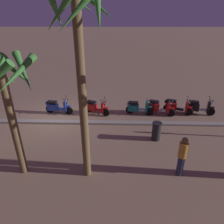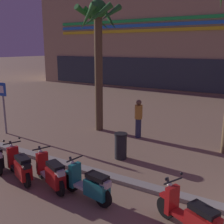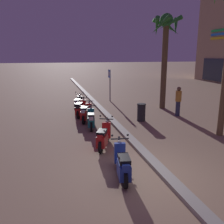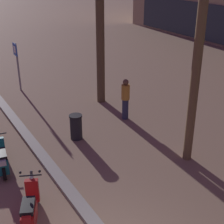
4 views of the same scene
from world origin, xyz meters
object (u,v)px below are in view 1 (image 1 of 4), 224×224
object	(u,v)px
scooter_blue_gap_after_mid	(57,107)
pedestrian_by_palm_tree	(182,156)
palm_tree_far_corner	(3,85)
palm_tree_by_mall_entrance	(79,38)
scooter_red_last_in_row	(176,107)
scooter_red_mid_centre	(95,107)
scooter_red_mid_rear	(158,107)
scooter_teal_tail_end	(137,108)
scooter_black_second_in_line	(198,107)
litter_bin	(156,131)

from	to	relation	value
scooter_blue_gap_after_mid	pedestrian_by_palm_tree	distance (m)	8.28
palm_tree_far_corner	palm_tree_by_mall_entrance	distance (m)	2.99
scooter_red_last_in_row	scooter_red_mid_centre	bearing A→B (deg)	2.53
scooter_red_last_in_row	scooter_red_mid_centre	world-z (taller)	same
scooter_red_mid_rear	scooter_teal_tail_end	distance (m)	1.32
scooter_teal_tail_end	scooter_blue_gap_after_mid	xyz separation A→B (m)	(5.11, 0.04, 0.00)
scooter_black_second_in_line	palm_tree_far_corner	distance (m)	10.92
scooter_red_mid_rear	palm_tree_far_corner	world-z (taller)	palm_tree_far_corner
scooter_blue_gap_after_mid	scooter_red_mid_centre	bearing A→B (deg)	-179.67
scooter_blue_gap_after_mid	scooter_red_last_in_row	bearing A→B (deg)	-178.18
scooter_red_last_in_row	palm_tree_far_corner	bearing A→B (deg)	36.64
scooter_red_last_in_row	litter_bin	size ratio (longest dim) A/B	1.84
scooter_blue_gap_after_mid	litter_bin	distance (m)	6.47
scooter_red_last_in_row	scooter_blue_gap_after_mid	distance (m)	7.56
pedestrian_by_palm_tree	palm_tree_far_corner	bearing A→B (deg)	-0.00
palm_tree_far_corner	litter_bin	xyz separation A→B (m)	(-5.74, -2.48, -3.18)
scooter_red_mid_rear	litter_bin	xyz separation A→B (m)	(0.60, 2.93, 0.02)
scooter_red_last_in_row	litter_bin	world-z (taller)	scooter_red_last_in_row
scooter_red_mid_rear	palm_tree_by_mall_entrance	bearing A→B (deg)	55.67
scooter_black_second_in_line	scooter_red_mid_rear	xyz separation A→B (m)	(2.52, 0.11, 0.01)
scooter_teal_tail_end	pedestrian_by_palm_tree	distance (m)	5.52
scooter_teal_tail_end	palm_tree_by_mall_entrance	bearing A→B (deg)	65.95
scooter_red_mid_rear	palm_tree_far_corner	xyz separation A→B (m)	(6.34, 5.41, 3.20)
scooter_teal_tail_end	scooter_red_mid_centre	size ratio (longest dim) A/B	1.05
scooter_black_second_in_line	scooter_red_mid_centre	xyz separation A→B (m)	(6.49, 0.19, -0.01)
pedestrian_by_palm_tree	scooter_red_last_in_row	bearing A→B (deg)	-102.39
scooter_red_mid_centre	pedestrian_by_palm_tree	xyz separation A→B (m)	(-3.88, 5.34, 0.46)
scooter_red_mid_rear	scooter_blue_gap_after_mid	distance (m)	6.42
scooter_red_mid_centre	litter_bin	bearing A→B (deg)	139.74
scooter_red_mid_centre	scooter_blue_gap_after_mid	size ratio (longest dim) A/B	0.92
palm_tree_by_mall_entrance	scooter_teal_tail_end	bearing A→B (deg)	-114.05
scooter_black_second_in_line	scooter_teal_tail_end	size ratio (longest dim) A/B	1.01
palm_tree_far_corner	palm_tree_by_mall_entrance	bearing A→B (deg)	178.84
scooter_red_mid_rear	pedestrian_by_palm_tree	size ratio (longest dim) A/B	1.01
litter_bin	scooter_black_second_in_line	bearing A→B (deg)	-135.78
scooter_teal_tail_end	palm_tree_by_mall_entrance	xyz separation A→B (m)	(2.42, 5.42, 4.67)
palm_tree_far_corner	palm_tree_by_mall_entrance	size ratio (longest dim) A/B	0.71
palm_tree_far_corner	scooter_red_mid_rear	bearing A→B (deg)	-139.54
scooter_blue_gap_after_mid	litter_bin	bearing A→B (deg)	154.01
palm_tree_far_corner	pedestrian_by_palm_tree	xyz separation A→B (m)	(-6.25, 0.00, -2.75)
scooter_blue_gap_after_mid	pedestrian_by_palm_tree	xyz separation A→B (m)	(-6.33, 5.32, 0.46)
scooter_black_second_in_line	scooter_blue_gap_after_mid	size ratio (longest dim) A/B	0.98
scooter_blue_gap_after_mid	pedestrian_by_palm_tree	bearing A→B (deg)	139.96
scooter_teal_tail_end	palm_tree_by_mall_entrance	distance (m)	7.55
scooter_black_second_in_line	pedestrian_by_palm_tree	xyz separation A→B (m)	(2.61, 5.52, 0.46)
scooter_black_second_in_line	scooter_red_last_in_row	bearing A→B (deg)	-1.59
scooter_red_mid_centre	pedestrian_by_palm_tree	distance (m)	6.61
scooter_red_mid_centre	palm_tree_by_mall_entrance	xyz separation A→B (m)	(-0.24, 5.39, 4.68)
scooter_teal_tail_end	palm_tree_far_corner	world-z (taller)	palm_tree_far_corner
scooter_red_mid_centre	pedestrian_by_palm_tree	bearing A→B (deg)	126.03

